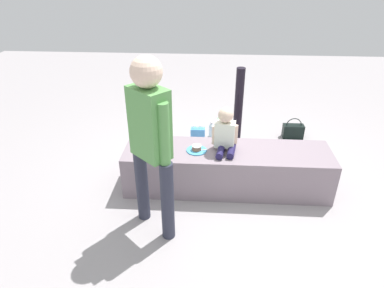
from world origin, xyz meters
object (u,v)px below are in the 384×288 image
object	(u,v)px
water_bottle_near_gift	(211,130)
child_seated	(225,132)
party_cup_red	(182,147)
handbag_black_leather	(293,131)
adult_standing	(150,134)
cake_box_white	(284,151)
gift_bag	(198,137)
cake_plate	(197,149)
water_bottle_far_side	(217,126)

from	to	relation	value
water_bottle_near_gift	child_seated	bearing A→B (deg)	-83.01
child_seated	party_cup_red	world-z (taller)	child_seated
water_bottle_near_gift	handbag_black_leather	distance (m)	1.18
adult_standing	handbag_black_leather	world-z (taller)	adult_standing
water_bottle_near_gift	handbag_black_leather	world-z (taller)	handbag_black_leather
water_bottle_near_gift	cake_box_white	world-z (taller)	water_bottle_near_gift
gift_bag	water_bottle_near_gift	size ratio (longest dim) A/B	1.36
cake_box_white	handbag_black_leather	bearing A→B (deg)	67.86
cake_box_white	adult_standing	bearing A→B (deg)	-135.85
water_bottle_near_gift	handbag_black_leather	size ratio (longest dim) A/B	0.76
water_bottle_near_gift	cake_plate	bearing A→B (deg)	-96.92
handbag_black_leather	party_cup_red	bearing A→B (deg)	-163.35
child_seated	water_bottle_near_gift	xyz separation A→B (m)	(-0.15, 1.21, -0.58)
water_bottle_far_side	party_cup_red	bearing A→B (deg)	-131.36
gift_bag	party_cup_red	bearing A→B (deg)	-151.21
water_bottle_far_side	handbag_black_leather	distance (m)	1.09
water_bottle_far_side	gift_bag	bearing A→B (deg)	-122.13
party_cup_red	water_bottle_near_gift	bearing A→B (deg)	47.04
child_seated	handbag_black_leather	distance (m)	1.73
adult_standing	water_bottle_far_side	distance (m)	2.31
water_bottle_near_gift	water_bottle_far_side	bearing A→B (deg)	54.58
cake_plate	party_cup_red	size ratio (longest dim) A/B	2.05
gift_bag	water_bottle_near_gift	distance (m)	0.36
child_seated	cake_box_white	size ratio (longest dim) A/B	1.49
cake_plate	handbag_black_leather	bearing A→B (deg)	44.23
party_cup_red	cake_box_white	size ratio (longest dim) A/B	0.34
adult_standing	party_cup_red	size ratio (longest dim) A/B	15.20
gift_bag	cake_plate	bearing A→B (deg)	-88.16
child_seated	water_bottle_near_gift	size ratio (longest dim) A/B	2.07
gift_bag	water_bottle_far_side	distance (m)	0.51
child_seated	party_cup_red	distance (m)	1.15
cake_plate	cake_box_white	bearing A→B (deg)	34.35
party_cup_red	handbag_black_leather	world-z (taller)	handbag_black_leather
cake_plate	gift_bag	distance (m)	1.00
child_seated	water_bottle_far_side	distance (m)	1.46
water_bottle_far_side	cake_plate	bearing A→B (deg)	-99.97
child_seated	adult_standing	bearing A→B (deg)	-133.05
gift_bag	party_cup_red	distance (m)	0.26
adult_standing	handbag_black_leather	bearing A→B (deg)	49.29
gift_bag	handbag_black_leather	world-z (taller)	gift_bag
child_seated	water_bottle_near_gift	world-z (taller)	child_seated
child_seated	water_bottle_far_side	size ratio (longest dim) A/B	2.05
adult_standing	gift_bag	world-z (taller)	adult_standing
adult_standing	water_bottle_far_side	world-z (taller)	adult_standing
cake_plate	party_cup_red	distance (m)	0.96
cake_box_white	party_cup_red	bearing A→B (deg)	177.29
handbag_black_leather	gift_bag	bearing A→B (deg)	-165.41
adult_standing	gift_bag	xyz separation A→B (m)	(0.33, 1.61, -0.86)
water_bottle_near_gift	gift_bag	bearing A→B (deg)	-120.69
gift_bag	water_bottle_near_gift	bearing A→B (deg)	59.31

